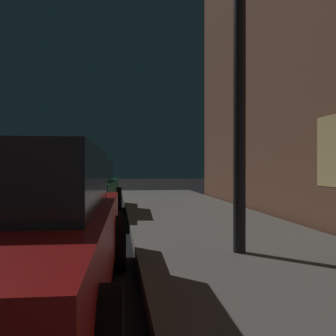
{
  "coord_description": "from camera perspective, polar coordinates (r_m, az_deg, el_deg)",
  "views": [
    {
      "loc": [
        3.75,
        -0.06,
        1.25
      ],
      "look_at": [
        4.13,
        2.78,
        1.24
      ],
      "focal_mm": 41.3,
      "sensor_mm": 36.0,
      "label": 1
    }
  ],
  "objects": [
    {
      "name": "car_green",
      "position": [
        10.1,
        -12.76,
        -2.91
      ],
      "size": [
        2.13,
        4.36,
        1.43
      ],
      "color": "#19592D",
      "rests_on": "ground"
    },
    {
      "name": "car_red",
      "position": [
        3.54,
        -22.47,
        -8.59
      ],
      "size": [
        2.05,
        4.5,
        1.43
      ],
      "color": "maroon",
      "rests_on": "ground"
    }
  ]
}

